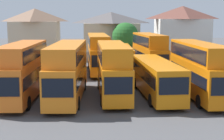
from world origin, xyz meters
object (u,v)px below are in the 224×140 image
object	(u,v)px
bus_6	(65,57)
house_terrace_centre	(111,34)
bus_8	(121,58)
bus_9	(149,50)
bus_7	(98,51)
bus_5	(199,67)
bus_2	(68,68)
house_terrace_left	(35,32)
bus_1	(23,68)
bus_4	(156,76)
bus_3	(113,67)
tree_left_of_lot	(125,36)
house_terrace_right	(182,31)

from	to	relation	value
bus_6	house_terrace_centre	bearing A→B (deg)	158.24
bus_8	bus_9	xyz separation A→B (m)	(3.79, 0.58, 0.88)
bus_7	bus_8	xyz separation A→B (m)	(3.06, -0.22, -0.85)
bus_5	bus_9	world-z (taller)	bus_9
bus_2	house_terrace_left	size ratio (longest dim) A/B	1.34
bus_8	house_terrace_centre	size ratio (longest dim) A/B	1.15
bus_1	bus_5	world-z (taller)	bus_1
bus_2	bus_6	distance (m)	14.71
bus_2	bus_4	size ratio (longest dim) A/B	1.02
bus_2	bus_3	world-z (taller)	bus_2
bus_7	bus_8	size ratio (longest dim) A/B	1.00
bus_5	tree_left_of_lot	xyz separation A→B (m)	(-4.06, 27.10, 1.32)
bus_6	bus_9	xyz separation A→B (m)	(11.23, 0.20, 0.80)
bus_8	house_terrace_right	xyz separation A→B (m)	(12.99, 18.31, 2.79)
bus_8	bus_9	world-z (taller)	bus_9
bus_1	bus_2	distance (m)	3.92
bus_1	house_terrace_left	distance (m)	34.24
bus_5	bus_6	size ratio (longest dim) A/B	1.01
bus_6	bus_7	xyz separation A→B (m)	(4.37, -0.16, 0.78)
bus_6	bus_8	size ratio (longest dim) A/B	0.98
house_terrace_right	bus_5	bearing A→B (deg)	-102.39
bus_9	bus_5	bearing A→B (deg)	3.42
house_terrace_left	bus_6	bearing A→B (deg)	-69.94
bus_2	house_terrace_right	distance (m)	37.71
bus_6	bus_8	distance (m)	7.45
bus_4	tree_left_of_lot	size ratio (longest dim) A/B	1.84
bus_1	bus_4	world-z (taller)	bus_1
bus_1	bus_8	world-z (taller)	bus_1
bus_6	bus_8	xyz separation A→B (m)	(7.44, -0.38, -0.07)
bus_2	bus_6	bearing A→B (deg)	-171.61
bus_7	bus_9	distance (m)	6.87
bus_9	house_terrace_centre	distance (m)	18.13
bus_6	house_terrace_right	distance (m)	27.31
bus_5	bus_9	bearing A→B (deg)	-173.06
bus_1	bus_9	distance (m)	20.23
bus_6	house_terrace_right	size ratio (longest dim) A/B	1.16
bus_9	house_terrace_left	xyz separation A→B (m)	(-18.24, 18.97, 1.69)
bus_4	bus_5	xyz separation A→B (m)	(3.81, -0.46, 0.91)
bus_2	bus_4	xyz separation A→B (m)	(7.97, 0.40, -0.89)
house_terrace_centre	house_terrace_left	bearing A→B (deg)	174.34
bus_4	house_terrace_left	world-z (taller)	house_terrace_left
bus_1	bus_9	xyz separation A→B (m)	(13.67, 14.92, 0.04)
bus_2	bus_3	bearing A→B (deg)	99.60
bus_4	bus_9	distance (m)	14.56
bus_4	bus_9	xyz separation A→B (m)	(1.78, 14.42, 0.95)
bus_1	house_terrace_centre	distance (m)	33.88
bus_7	bus_9	size ratio (longest dim) A/B	1.10
bus_8	house_terrace_right	distance (m)	22.62
bus_1	house_terrace_left	xyz separation A→B (m)	(-4.56, 33.89, 1.73)
bus_2	house_terrace_left	world-z (taller)	house_terrace_left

